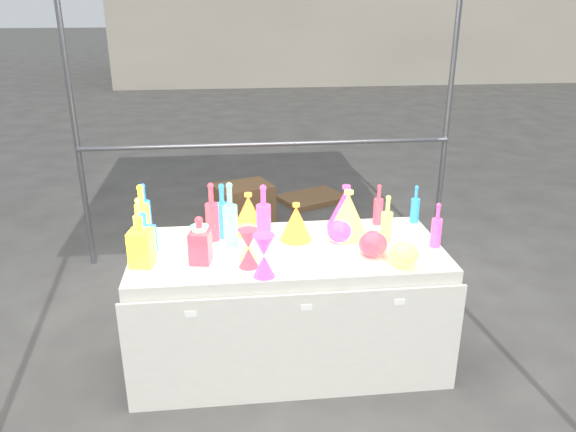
{
  "coord_description": "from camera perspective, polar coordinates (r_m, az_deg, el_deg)",
  "views": [
    {
      "loc": [
        -0.33,
        -2.96,
        2.12
      ],
      "look_at": [
        0.0,
        0.0,
        0.95
      ],
      "focal_mm": 35.0,
      "sensor_mm": 36.0,
      "label": 1
    }
  ],
  "objects": [
    {
      "name": "lampshade_3",
      "position": [
        3.4,
        6.11,
        0.25
      ],
      "size": [
        0.33,
        0.33,
        0.29
      ],
      "primitive_type": null,
      "rotation": [
        0.0,
        0.0,
        -0.38
      ],
      "color": "#136678",
      "rests_on": "display_table"
    },
    {
      "name": "hourglass_3",
      "position": [
        3.11,
        -8.9,
        -2.79
      ],
      "size": [
        0.13,
        0.13,
        0.21
      ],
      "primitive_type": null,
      "rotation": [
        0.0,
        0.0,
        0.38
      ],
      "color": "#A6215C",
      "rests_on": "display_table"
    },
    {
      "name": "decanter_1",
      "position": [
        3.09,
        -8.94,
        -2.39
      ],
      "size": [
        0.13,
        0.13,
        0.27
      ],
      "primitive_type": null,
      "rotation": [
        0.0,
        0.0,
        -0.2
      ],
      "color": "#D05015",
      "rests_on": "display_table"
    },
    {
      "name": "bottle_5",
      "position": [
        3.25,
        -5.89,
        0.15
      ],
      "size": [
        0.1,
        0.1,
        0.39
      ],
      "primitive_type": null,
      "rotation": [
        0.0,
        0.0,
        -0.18
      ],
      "color": "#A6215C",
      "rests_on": "display_table"
    },
    {
      "name": "lampshade_2",
      "position": [
        3.54,
        5.88,
        0.98
      ],
      "size": [
        0.28,
        0.28,
        0.28
      ],
      "primitive_type": null,
      "rotation": [
        0.0,
        0.0,
        -0.2
      ],
      "color": "blue",
      "rests_on": "display_table"
    },
    {
      "name": "bottle_0",
      "position": [
        3.46,
        -14.6,
        0.44
      ],
      "size": [
        0.09,
        0.09,
        0.34
      ],
      "primitive_type": null,
      "rotation": [
        0.0,
        0.0,
        0.07
      ],
      "color": "#E54915",
      "rests_on": "display_table"
    },
    {
      "name": "bottle_10",
      "position": [
        3.35,
        14.88,
        -0.89
      ],
      "size": [
        0.08,
        0.08,
        0.27
      ],
      "primitive_type": null,
      "rotation": [
        0.0,
        0.0,
        0.31
      ],
      "color": "blue",
      "rests_on": "display_table"
    },
    {
      "name": "bottle_9",
      "position": [
        3.61,
        9.17,
        1.17
      ],
      "size": [
        0.07,
        0.07,
        0.27
      ],
      "primitive_type": null,
      "rotation": [
        0.0,
        0.0,
        -0.18
      ],
      "color": "#D05015",
      "rests_on": "display_table"
    },
    {
      "name": "hourglass_1",
      "position": [
        2.91,
        -2.46,
        -4.06
      ],
      "size": [
        0.16,
        0.16,
        0.23
      ],
      "primitive_type": null,
      "rotation": [
        0.0,
        0.0,
        0.44
      ],
      "color": "blue",
      "rests_on": "display_table"
    },
    {
      "name": "lampshade_1",
      "position": [
        3.46,
        -4.03,
        0.34
      ],
      "size": [
        0.25,
        0.25,
        0.25
      ],
      "primitive_type": null,
      "rotation": [
        0.0,
        0.0,
        -0.18
      ],
      "color": "yellow",
      "rests_on": "display_table"
    },
    {
      "name": "bottle_4",
      "position": [
        3.35,
        -14.85,
        -0.64
      ],
      "size": [
        0.09,
        0.09,
        0.3
      ],
      "primitive_type": null,
      "rotation": [
        0.0,
        0.0,
        0.41
      ],
      "color": "#136678",
      "rests_on": "display_table"
    },
    {
      "name": "decanter_2",
      "position": [
        3.26,
        -14.36,
        -1.66
      ],
      "size": [
        0.13,
        0.13,
        0.25
      ],
      "primitive_type": null,
      "rotation": [
        0.0,
        0.0,
        -0.36
      ],
      "color": "#178236",
      "rests_on": "display_table"
    },
    {
      "name": "bottle_1",
      "position": [
        3.56,
        -14.36,
        0.83
      ],
      "size": [
        0.08,
        0.08,
        0.31
      ],
      "primitive_type": null,
      "rotation": [
        0.0,
        0.0,
        -0.15
      ],
      "color": "#178236",
      "rests_on": "display_table"
    },
    {
      "name": "hourglass_2",
      "position": [
        3.1,
        -4.09,
        -2.77
      ],
      "size": [
        0.12,
        0.12,
        0.2
      ],
      "primitive_type": null,
      "rotation": [
        0.0,
        0.0,
        0.26
      ],
      "color": "#136678",
      "rests_on": "display_table"
    },
    {
      "name": "globe_1",
      "position": [
        3.1,
        11.7,
        -3.98
      ],
      "size": [
        0.2,
        0.2,
        0.13
      ],
      "primitive_type": null,
      "rotation": [
        0.0,
        0.0,
        -0.39
      ],
      "color": "#136678",
      "rests_on": "display_table"
    },
    {
      "name": "display_table",
      "position": [
        3.44,
        0.02,
        -9.01
      ],
      "size": [
        1.84,
        0.83,
        0.75
      ],
      "color": "silver",
      "rests_on": "ground"
    },
    {
      "name": "bottle_8",
      "position": [
        3.69,
        12.81,
        1.21
      ],
      "size": [
        0.07,
        0.07,
        0.25
      ],
      "primitive_type": null,
      "rotation": [
        0.0,
        0.0,
        -0.27
      ],
      "color": "#178236",
      "rests_on": "display_table"
    },
    {
      "name": "bottle_7",
      "position": [
        3.38,
        -6.69,
        0.55
      ],
      "size": [
        0.1,
        0.1,
        0.34
      ],
      "primitive_type": null,
      "rotation": [
        0.0,
        0.0,
        -0.34
      ],
      "color": "#178236",
      "rests_on": "display_table"
    },
    {
      "name": "hourglass_0",
      "position": [
        3.02,
        -4.05,
        -3.28
      ],
      "size": [
        0.14,
        0.14,
        0.22
      ],
      "primitive_type": null,
      "rotation": [
        0.0,
        0.0,
        -0.36
      ],
      "color": "#D05015",
      "rests_on": "display_table"
    },
    {
      "name": "decanter_0",
      "position": [
        3.12,
        -14.74,
        -2.41
      ],
      "size": [
        0.14,
        0.14,
        0.29
      ],
      "primitive_type": null,
      "rotation": [
        0.0,
        0.0,
        -0.17
      ],
      "color": "#E54915",
      "rests_on": "display_table"
    },
    {
      "name": "lampshade_0",
      "position": [
        3.34,
        0.83,
        -0.56
      ],
      "size": [
        0.22,
        0.22,
        0.23
      ],
      "primitive_type": null,
      "rotation": [
        0.0,
        0.0,
        0.12
      ],
      "color": "yellow",
      "rests_on": "display_table"
    },
    {
      "name": "cardboard_box_closed",
      "position": [
        5.58,
        -4.57,
        1.25
      ],
      "size": [
        0.64,
        0.55,
        0.39
      ],
      "primitive_type": "cube",
      "rotation": [
        0.0,
        0.0,
        0.35
      ],
      "color": "olive",
      "rests_on": "ground"
    },
    {
      "name": "cardboard_box_flat",
      "position": [
        6.21,
        2.46,
        1.81
      ],
      "size": [
        0.82,
        0.72,
        0.06
      ],
      "primitive_type": "cube",
      "rotation": [
        0.0,
        0.0,
        0.43
      ],
      "color": "olive",
      "rests_on": "ground"
    },
    {
      "name": "globe_3",
      "position": [
        3.35,
        5.24,
        -1.66
      ],
      "size": [
        0.18,
        0.18,
        0.12
      ],
      "primitive_type": null,
      "rotation": [
        0.0,
        0.0,
        0.24
      ],
      "color": "blue",
      "rests_on": "display_table"
    },
    {
      "name": "bottle_2",
      "position": [
        3.34,
        -7.75,
        0.42
      ],
      "size": [
        0.1,
        0.1,
        0.36
      ],
      "primitive_type": null,
      "rotation": [
        0.0,
        0.0,
        -0.37
      ],
      "color": "#D05015",
      "rests_on": "display_table"
    },
    {
      "name": "ground",
      "position": [
        3.65,
        0.0,
        -14.0
      ],
      "size": [
        80.0,
        80.0,
        0.0
      ],
      "primitive_type": "plane",
      "color": "#615F5A",
      "rests_on": "ground"
    },
    {
      "name": "globe_2",
      "position": [
        3.19,
        8.63,
        -2.95
      ],
      "size": [
        0.2,
        0.2,
        0.13
      ],
      "primitive_type": null,
      "rotation": [
        0.0,
        0.0,
        0.3
      ],
      "color": "#D05015",
      "rests_on": "display_table"
    },
    {
      "name": "bottle_3",
      "position": [
        3.34,
        -2.51,
        0.4
      ],
      "size": [
        0.11,
        0.11,
        0.34
      ],
      "primitive_type": null,
      "rotation": [
        0.0,
        0.0,
        0.31
      ],
      "color": "blue",
      "rests_on": "display_table"
    },
    {
      "name": "bottle_11",
      "position": [
        3.34,
        10.02,
        -0.32
      ],
      "size": [
        0.08,
        0.08,
        0.3
      ],
      "primitive_type": null,
      "rotation": [
        0.0,
        0.0,
        -0.14
      ],
      "color": "#136678",
      "rests_on": "display_table"
    }
  ]
}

